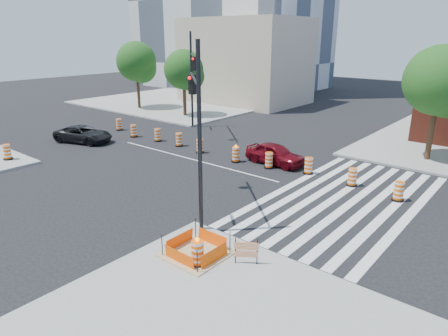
{
  "coord_description": "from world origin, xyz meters",
  "views": [
    {
      "loc": [
        18.3,
        -18.55,
        8.03
      ],
      "look_at": [
        5.6,
        -3.28,
        1.4
      ],
      "focal_mm": 32.0,
      "sensor_mm": 36.0,
      "label": 1
    }
  ],
  "objects": [
    {
      "name": "median_drum_1",
      "position": [
        -8.05,
        1.44,
        0.48
      ],
      "size": [
        0.6,
        0.6,
        1.02
      ],
      "color": "black",
      "rests_on": "ground"
    },
    {
      "name": "lane_centerline",
      "position": [
        0.0,
        0.0,
        0.01
      ],
      "size": [
        14.0,
        0.12,
        0.01
      ],
      "primitive_type": "cube",
      "color": "silver",
      "rests_on": "ground"
    },
    {
      "name": "median_drum_5",
      "position": [
        2.7,
        1.44,
        0.49
      ],
      "size": [
        0.6,
        0.6,
        1.18
      ],
      "color": "black",
      "rests_on": "ground"
    },
    {
      "name": "signal_pole_se",
      "position": [
        6.53,
        -6.24,
        4.76
      ],
      "size": [
        4.38,
        4.09,
        7.75
      ],
      "rotation": [
        0.0,
        0.0,
        2.39
      ],
      "color": "black",
      "rests_on": "ground"
    },
    {
      "name": "tree_north_b",
      "position": [
        -10.97,
        10.43,
        4.52
      ],
      "size": [
        3.98,
        3.96,
        6.74
      ],
      "color": "#382314",
      "rests_on": "ground"
    },
    {
      "name": "sw_corner_drum",
      "position": [
        -9.02,
        -8.21,
        0.63
      ],
      "size": [
        0.6,
        0.6,
        1.03
      ],
      "color": "black",
      "rests_on": "ground"
    },
    {
      "name": "crosswalk_east",
      "position": [
        10.95,
        0.0,
        0.01
      ],
      "size": [
        6.75,
        13.5,
        0.01
      ],
      "color": "silver",
      "rests_on": "ground"
    },
    {
      "name": "median_drum_0",
      "position": [
        -11.03,
        2.18,
        0.48
      ],
      "size": [
        0.6,
        0.6,
        1.02
      ],
      "color": "black",
      "rests_on": "ground"
    },
    {
      "name": "dark_suv",
      "position": [
        -9.72,
        -2.14,
        0.64
      ],
      "size": [
        5.05,
        3.52,
        1.28
      ],
      "primitive_type": "imported",
      "rotation": [
        0.0,
        0.0,
        1.9
      ],
      "color": "black",
      "rests_on": "ground"
    },
    {
      "name": "signal_pole_nw",
      "position": [
        -5.72,
        6.16,
        5.02
      ],
      "size": [
        4.65,
        4.32,
        8.2
      ],
      "rotation": [
        0.0,
        0.0,
        -0.75
      ],
      "color": "black",
      "rests_on": "ground"
    },
    {
      "name": "median_drum_4",
      "position": [
        -0.62,
        1.49,
        0.48
      ],
      "size": [
        0.6,
        0.6,
        1.02
      ],
      "color": "black",
      "rests_on": "ground"
    },
    {
      "name": "tree_north_c",
      "position": [
        12.47,
        9.84,
        5.06
      ],
      "size": [
        4.43,
        4.43,
        7.53
      ],
      "color": "#382314",
      "rests_on": "ground"
    },
    {
      "name": "pit_drum",
      "position": [
        9.55,
        -9.51,
        0.61
      ],
      "size": [
        0.56,
        0.56,
        1.1
      ],
      "color": "black",
      "rests_on": "ground"
    },
    {
      "name": "sidewalk_nw",
      "position": [
        -18.0,
        18.0,
        0.07
      ],
      "size": [
        22.0,
        22.0,
        0.15
      ],
      "primitive_type": "cube",
      "color": "gray",
      "rests_on": "ground"
    },
    {
      "name": "beige_midrise",
      "position": [
        -12.0,
        22.0,
        5.0
      ],
      "size": [
        14.0,
        10.0,
        10.0
      ],
      "primitive_type": "cube",
      "color": "#B8A68D",
      "rests_on": "ground"
    },
    {
      "name": "median_drum_8",
      "position": [
        10.44,
        2.1,
        0.48
      ],
      "size": [
        0.6,
        0.6,
        1.02
      ],
      "color": "black",
      "rests_on": "ground"
    },
    {
      "name": "excavation_pit",
      "position": [
        9.0,
        -9.0,
        0.22
      ],
      "size": [
        2.2,
        2.2,
        0.9
      ],
      "color": "tan",
      "rests_on": "ground"
    },
    {
      "name": "median_drum_3",
      "position": [
        -3.07,
        1.82,
        0.48
      ],
      "size": [
        0.6,
        0.6,
        1.02
      ],
      "color": "black",
      "rests_on": "ground"
    },
    {
      "name": "barricade",
      "position": [
        10.83,
        -8.32,
        0.71
      ],
      "size": [
        0.75,
        0.51,
        1.02
      ],
      "rotation": [
        0.0,
        0.0,
        0.58
      ],
      "color": "#FC5C05",
      "rests_on": "ground"
    },
    {
      "name": "ground",
      "position": [
        0.0,
        0.0,
        0.0
      ],
      "size": [
        120.0,
        120.0,
        0.0
      ],
      "primitive_type": "plane",
      "color": "black",
      "rests_on": "ground"
    },
    {
      "name": "tree_north_a",
      "position": [
        -18.17,
        10.27,
        5.0
      ],
      "size": [
        4.38,
        4.38,
        7.45
      ],
      "color": "#382314",
      "rests_on": "ground"
    },
    {
      "name": "median_drum_6",
      "position": [
        5.11,
        1.77,
        0.48
      ],
      "size": [
        0.6,
        0.6,
        1.02
      ],
      "color": "black",
      "rests_on": "ground"
    },
    {
      "name": "median_drum_9",
      "position": [
        13.11,
        1.55,
        0.48
      ],
      "size": [
        0.6,
        0.6,
        1.02
      ],
      "color": "black",
      "rests_on": "ground"
    },
    {
      "name": "red_coupe",
      "position": [
        4.93,
        2.73,
        0.69
      ],
      "size": [
        4.1,
        1.79,
        1.38
      ],
      "primitive_type": "imported",
      "rotation": [
        0.0,
        0.0,
        1.53
      ],
      "color": "#620812",
      "rests_on": "ground"
    },
    {
      "name": "median_drum_7",
      "position": [
        7.57,
        2.36,
        0.48
      ],
      "size": [
        0.6,
        0.6,
        1.02
      ],
      "color": "black",
      "rests_on": "ground"
    },
    {
      "name": "median_drum_2",
      "position": [
        -5.45,
        1.77,
        0.48
      ],
      "size": [
        0.6,
        0.6,
        1.02
      ],
      "color": "black",
      "rests_on": "ground"
    }
  ]
}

